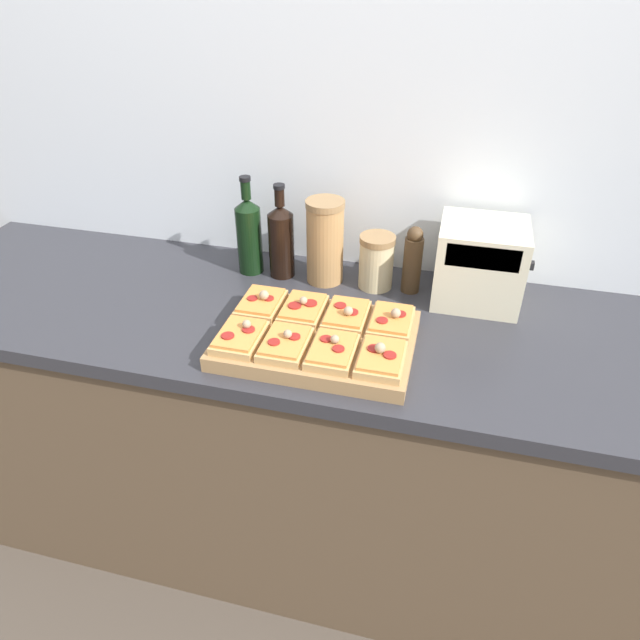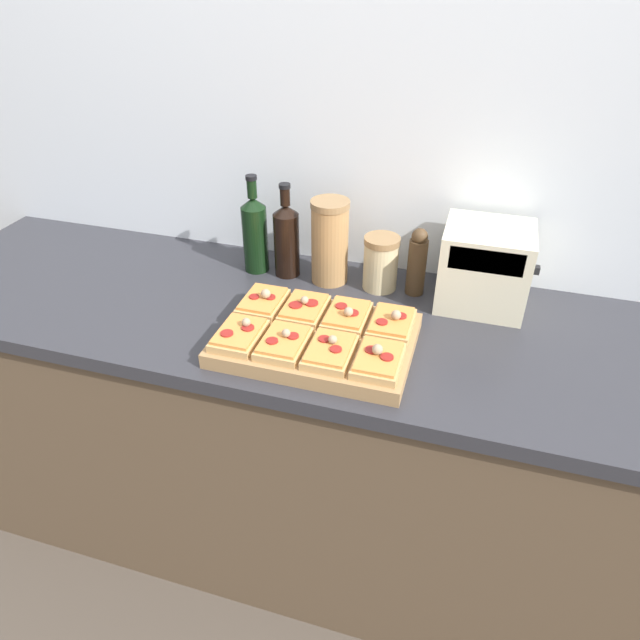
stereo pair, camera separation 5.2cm
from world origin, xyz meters
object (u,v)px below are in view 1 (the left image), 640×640
at_px(toaster_oven, 480,263).
at_px(olive_oil_bottle, 249,234).
at_px(pepper_mill, 413,260).
at_px(wine_bottle, 281,239).
at_px(grain_jar_short, 376,262).
at_px(grain_jar_tall, 325,242).
at_px(cutting_board, 317,340).

bearing_deg(toaster_oven, olive_oil_bottle, 179.93).
bearing_deg(pepper_mill, wine_bottle, 180.00).
height_order(olive_oil_bottle, grain_jar_short, olive_oil_bottle).
xyz_separation_m(wine_bottle, grain_jar_tall, (0.13, 0.00, 0.01)).
bearing_deg(grain_jar_tall, wine_bottle, 180.00).
height_order(olive_oil_bottle, grain_jar_tall, olive_oil_bottle).
bearing_deg(cutting_board, pepper_mill, 59.96).
height_order(cutting_board, olive_oil_bottle, olive_oil_bottle).
distance_m(wine_bottle, pepper_mill, 0.38).
distance_m(olive_oil_bottle, grain_jar_tall, 0.23).
distance_m(grain_jar_short, toaster_oven, 0.28).
bearing_deg(olive_oil_bottle, cutting_board, -48.53).
distance_m(wine_bottle, grain_jar_short, 0.28).
relative_size(cutting_board, pepper_mill, 2.39).
xyz_separation_m(grain_jar_short, pepper_mill, (0.10, 0.00, 0.02)).
height_order(cutting_board, grain_jar_short, grain_jar_short).
bearing_deg(toaster_oven, cutting_board, -138.42).
distance_m(cutting_board, toaster_oven, 0.50).
relative_size(olive_oil_bottle, wine_bottle, 1.05).
height_order(olive_oil_bottle, toaster_oven, olive_oil_bottle).
distance_m(wine_bottle, toaster_oven, 0.56).
bearing_deg(cutting_board, grain_jar_tall, 100.54).
relative_size(cutting_board, grain_jar_tall, 1.91).
relative_size(wine_bottle, grain_jar_tall, 1.14).
bearing_deg(grain_jar_short, olive_oil_bottle, 180.00).
distance_m(olive_oil_bottle, pepper_mill, 0.48).
xyz_separation_m(olive_oil_bottle, grain_jar_tall, (0.23, 0.00, 0.00)).
bearing_deg(grain_jar_short, wine_bottle, 180.00).
relative_size(wine_bottle, pepper_mill, 1.42).
xyz_separation_m(grain_jar_tall, grain_jar_short, (0.15, 0.00, -0.04)).
relative_size(grain_jar_tall, toaster_oven, 0.98).
bearing_deg(wine_bottle, toaster_oven, -0.09).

